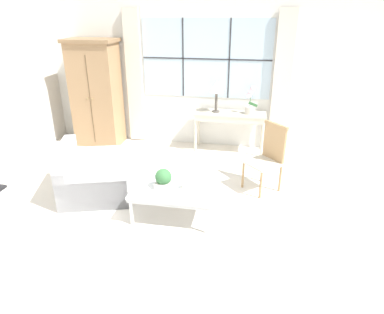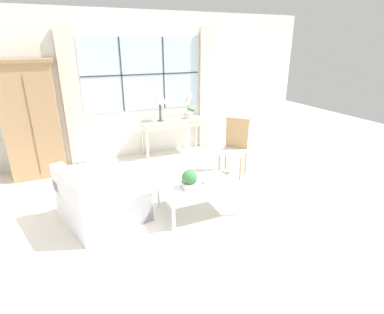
{
  "view_description": "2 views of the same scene",
  "coord_description": "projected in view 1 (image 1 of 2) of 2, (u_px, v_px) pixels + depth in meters",
  "views": [
    {
      "loc": [
        0.93,
        -3.31,
        2.48
      ],
      "look_at": [
        0.14,
        0.88,
        0.62
      ],
      "focal_mm": 32.0,
      "sensor_mm": 36.0,
      "label": 1
    },
    {
      "loc": [
        -1.53,
        -2.94,
        2.2
      ],
      "look_at": [
        0.06,
        0.71,
        0.69
      ],
      "focal_mm": 28.0,
      "sensor_mm": 36.0,
      "label": 2
    }
  ],
  "objects": [
    {
      "name": "pillar_candle",
      "position": [
        185.0,
        185.0,
        4.28
      ],
      "size": [
        0.13,
        0.13,
        0.11
      ],
      "color": "silver",
      "rests_on": "coffee_table"
    },
    {
      "name": "wall_back_windowed",
      "position": [
        206.0,
        72.0,
        6.29
      ],
      "size": [
        7.2,
        0.14,
        2.8
      ],
      "color": "silver",
      "rests_on": "ground_plane"
    },
    {
      "name": "potted_plant_small",
      "position": [
        163.0,
        179.0,
        4.27
      ],
      "size": [
        0.21,
        0.21,
        0.25
      ],
      "color": "#BCB7AD",
      "rests_on": "coffee_table"
    },
    {
      "name": "console_table",
      "position": [
        230.0,
        117.0,
        6.23
      ],
      "size": [
        1.29,
        0.43,
        0.74
      ],
      "color": "beige",
      "rests_on": "ground_plane"
    },
    {
      "name": "coffee_table",
      "position": [
        174.0,
        190.0,
        4.33
      ],
      "size": [
        1.03,
        0.73,
        0.4
      ],
      "color": "silver",
      "rests_on": "ground_plane"
    },
    {
      "name": "side_chair_wooden",
      "position": [
        268.0,
        154.0,
        4.94
      ],
      "size": [
        0.62,
        0.62,
        0.99
      ],
      "color": "beige",
      "rests_on": "ground_plane"
    },
    {
      "name": "table_lamp",
      "position": [
        217.0,
        88.0,
        6.07
      ],
      "size": [
        0.27,
        0.27,
        0.57
      ],
      "color": "#4C4742",
      "rests_on": "console_table"
    },
    {
      "name": "ground_plane",
      "position": [
        167.0,
        232.0,
        4.12
      ],
      "size": [
        14.0,
        14.0,
        0.0
      ],
      "primitive_type": "plane",
      "color": "silver"
    },
    {
      "name": "potted_orchid",
      "position": [
        250.0,
        103.0,
        6.06
      ],
      "size": [
        0.22,
        0.18,
        0.51
      ],
      "color": "#BCB7AD",
      "rests_on": "console_table"
    },
    {
      "name": "armoire",
      "position": [
        96.0,
        93.0,
        6.48
      ],
      "size": [
        0.93,
        0.61,
        1.98
      ],
      "color": "#93704C",
      "rests_on": "ground_plane"
    },
    {
      "name": "armchair_upholstered",
      "position": [
        94.0,
        178.0,
        4.86
      ],
      "size": [
        1.16,
        1.16,
        0.77
      ],
      "color": "#B2B2B7",
      "rests_on": "ground_plane"
    }
  ]
}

